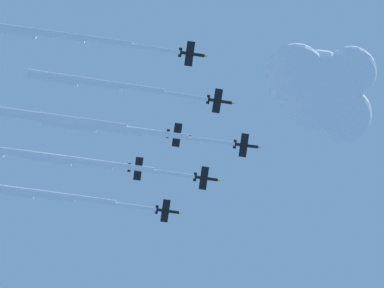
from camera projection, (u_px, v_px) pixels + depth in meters
name	position (u px, v px, depth m)	size (l,w,h in m)	color
jet_lead	(114.00, 129.00, 256.59)	(63.78, 48.67, 4.44)	black
jet_port_inner	(88.00, 163.00, 261.82)	(59.23, 44.28, 4.55)	black
jet_starboard_inner	(95.00, 83.00, 250.29)	(59.90, 44.29, 4.45)	black
jet_port_mid	(61.00, 119.00, 256.08)	(58.09, 43.56, 4.43)	black
jet_starboard_mid	(50.00, 195.00, 266.16)	(59.85, 44.44, 4.51)	black
jet_port_outer	(55.00, 35.00, 244.71)	(63.24, 47.85, 4.44)	black
jet_starboard_outer	(21.00, 154.00, 260.83)	(59.16, 44.86, 4.47)	black
cloud_puff	(321.00, 89.00, 276.22)	(47.81, 38.17, 31.48)	white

